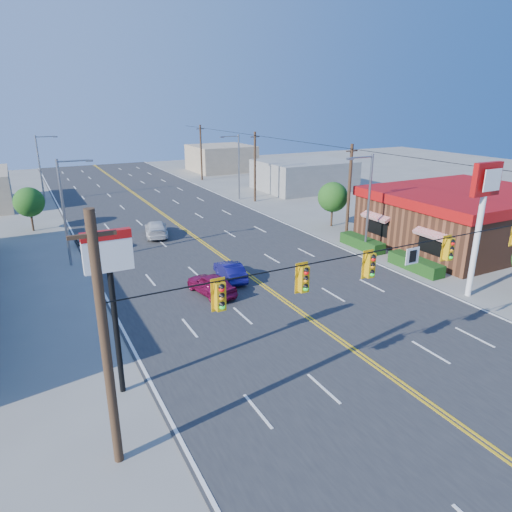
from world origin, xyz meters
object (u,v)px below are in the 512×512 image
car_blue (230,272)px  car_silver (96,241)px  kfc_pylon (483,203)px  kfc (463,217)px  pizza_hut_sign (111,280)px  car_magenta (211,285)px  signal_span (388,273)px  car_white (156,229)px

car_blue → car_silver: 14.00m
kfc_pylon → car_blue: kfc_pylon is taller
kfc → kfc_pylon: size_ratio=1.92×
car_blue → kfc_pylon: bearing=148.9°
pizza_hut_sign → car_magenta: size_ratio=1.70×
kfc_pylon → car_silver: kfc_pylon is taller
signal_span → car_magenta: 12.98m
pizza_hut_sign → car_white: pizza_hut_sign is taller
car_magenta → car_silver: size_ratio=0.90×
signal_span → car_magenta: bearing=106.7°
kfc → signal_span: bearing=-149.1°
signal_span → kfc: signal_span is taller
car_magenta → car_silver: bearing=-81.4°
kfc_pylon → car_white: kfc_pylon is taller
kfc_pylon → car_magenta: kfc_pylon is taller
kfc → car_white: 27.21m
signal_span → kfc_pylon: signal_span is taller
kfc_pylon → car_blue: bearing=142.7°
kfc → car_white: kfc is taller
car_magenta → signal_span: bearing=95.8°
car_blue → pizza_hut_sign: bearing=51.2°
pizza_hut_sign → signal_span: bearing=-20.2°
signal_span → car_white: (-2.91, 26.55, -4.19)m
kfc_pylon → pizza_hut_sign: (-22.00, 0.00, -0.86)m
signal_span → kfc_pylon: bearing=19.8°
signal_span → car_white: size_ratio=5.11×
car_blue → car_silver: size_ratio=0.86×
kfc_pylon → car_blue: size_ratio=2.21×
kfc → kfc_pylon: kfc_pylon is taller
car_magenta → kfc_pylon: bearing=141.3°
car_blue → car_silver: car_blue is taller
kfc → kfc_pylon: bearing=-138.0°
kfc → pizza_hut_sign: 32.04m
kfc → car_magenta: kfc is taller
signal_span → kfc: 23.47m
car_magenta → car_blue: (2.13, 1.76, -0.05)m
car_silver → car_white: bearing=168.0°
pizza_hut_sign → car_blue: bearing=45.1°
kfc_pylon → signal_span: bearing=-160.2°
pizza_hut_sign → car_magenta: pizza_hut_sign is taller
car_white → car_silver: car_white is taller
car_silver → car_magenta: bearing=88.0°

